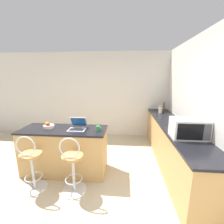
{
  "coord_description": "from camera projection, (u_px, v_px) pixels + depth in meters",
  "views": [
    {
      "loc": [
        0.69,
        -1.98,
        1.82
      ],
      "look_at": [
        0.38,
        1.68,
        0.99
      ],
      "focal_mm": 24.0,
      "sensor_mm": 36.0,
      "label": 1
    }
  ],
  "objects": [
    {
      "name": "ground_plane",
      "position": [
        80.0,
        195.0,
        2.39
      ],
      "size": [
        20.0,
        20.0,
        0.0
      ],
      "primitive_type": "plane",
      "color": "#BCAD8E"
    },
    {
      "name": "wall_back",
      "position": [
        103.0,
        95.0,
        4.72
      ],
      "size": [
        12.0,
        0.06,
        2.6
      ],
      "color": "silver",
      "rests_on": "ground_plane"
    },
    {
      "name": "breakfast_bar",
      "position": [
        65.0,
        150.0,
        2.92
      ],
      "size": [
        1.61,
        0.63,
        0.89
      ],
      "color": "tan",
      "rests_on": "ground_plane"
    },
    {
      "name": "counter_right",
      "position": [
        172.0,
        144.0,
        3.2
      ],
      "size": [
        0.59,
        3.2,
        0.89
      ],
      "color": "tan",
      "rests_on": "ground_plane"
    },
    {
      "name": "bar_stool_near",
      "position": [
        31.0,
        165.0,
        2.42
      ],
      "size": [
        0.4,
        0.4,
        0.98
      ],
      "color": "silver",
      "rests_on": "ground_plane"
    },
    {
      "name": "bar_stool_far",
      "position": [
        73.0,
        167.0,
        2.37
      ],
      "size": [
        0.4,
        0.4,
        0.98
      ],
      "color": "silver",
      "rests_on": "ground_plane"
    },
    {
      "name": "laptop",
      "position": [
        78.0,
        126.0,
        2.8
      ],
      "size": [
        0.31,
        0.29,
        0.22
      ],
      "color": "#B7BABF",
      "rests_on": "breakfast_bar"
    },
    {
      "name": "microwave",
      "position": [
        189.0,
        128.0,
        2.37
      ],
      "size": [
        0.53,
        0.35,
        0.31
      ],
      "color": "white",
      "rests_on": "counter_right"
    },
    {
      "name": "storage_jar",
      "position": [
        160.0,
        109.0,
        4.08
      ],
      "size": [
        0.1,
        0.1,
        0.2
      ],
      "color": "silver",
      "rests_on": "counter_right"
    },
    {
      "name": "mug_green",
      "position": [
        98.0,
        128.0,
        2.7
      ],
      "size": [
        0.09,
        0.07,
        0.09
      ],
      "color": "#338447",
      "rests_on": "breakfast_bar"
    },
    {
      "name": "fruit_bowl",
      "position": [
        49.0,
        126.0,
        2.87
      ],
      "size": [
        0.2,
        0.2,
        0.11
      ],
      "color": "silver",
      "rests_on": "breakfast_bar"
    },
    {
      "name": "pepper_mill",
      "position": [
        164.0,
        107.0,
        4.32
      ],
      "size": [
        0.05,
        0.05,
        0.27
      ],
      "color": "brown",
      "rests_on": "counter_right"
    }
  ]
}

